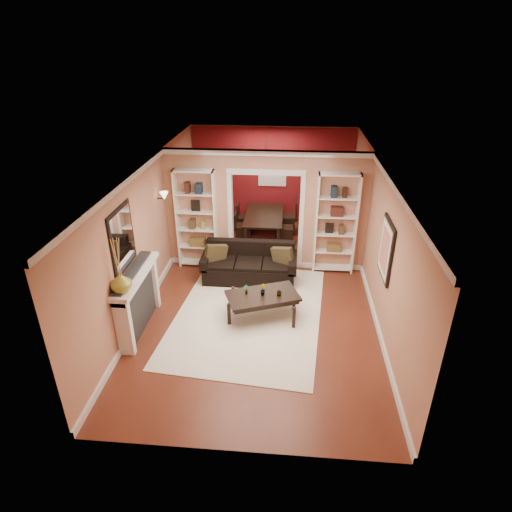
# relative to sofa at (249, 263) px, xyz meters

# --- Properties ---
(floor) EXTENTS (8.00, 8.00, 0.00)m
(floor) POSITION_rel_sofa_xyz_m (0.30, -0.45, -0.40)
(floor) COLOR brown
(floor) RESTS_ON ground
(ceiling) EXTENTS (8.00, 8.00, 0.00)m
(ceiling) POSITION_rel_sofa_xyz_m (0.30, -0.45, 2.30)
(ceiling) COLOR white
(ceiling) RESTS_ON ground
(wall_back) EXTENTS (8.00, 0.00, 8.00)m
(wall_back) POSITION_rel_sofa_xyz_m (0.30, 3.55, 0.95)
(wall_back) COLOR tan
(wall_back) RESTS_ON ground
(wall_front) EXTENTS (8.00, 0.00, 8.00)m
(wall_front) POSITION_rel_sofa_xyz_m (0.30, -4.45, 0.95)
(wall_front) COLOR tan
(wall_front) RESTS_ON ground
(wall_left) EXTENTS (0.00, 8.00, 8.00)m
(wall_left) POSITION_rel_sofa_xyz_m (-1.95, -0.45, 0.95)
(wall_left) COLOR tan
(wall_left) RESTS_ON ground
(wall_right) EXTENTS (0.00, 8.00, 8.00)m
(wall_right) POSITION_rel_sofa_xyz_m (2.55, -0.45, 0.95)
(wall_right) COLOR tan
(wall_right) RESTS_ON ground
(partition_wall) EXTENTS (4.50, 0.15, 2.70)m
(partition_wall) POSITION_rel_sofa_xyz_m (0.30, 0.75, 0.95)
(partition_wall) COLOR tan
(partition_wall) RESTS_ON floor
(red_back_panel) EXTENTS (4.44, 0.04, 2.64)m
(red_back_panel) POSITION_rel_sofa_xyz_m (0.30, 3.52, 0.92)
(red_back_panel) COLOR maroon
(red_back_panel) RESTS_ON floor
(dining_window) EXTENTS (0.78, 0.03, 0.98)m
(dining_window) POSITION_rel_sofa_xyz_m (0.30, 3.48, 1.15)
(dining_window) COLOR #8CA5CC
(dining_window) RESTS_ON wall_back
(area_rug) EXTENTS (3.09, 4.07, 0.01)m
(area_rug) POSITION_rel_sofa_xyz_m (0.12, -1.32, -0.40)
(area_rug) COLOR white
(area_rug) RESTS_ON floor
(sofa) EXTENTS (2.06, 0.89, 0.80)m
(sofa) POSITION_rel_sofa_xyz_m (0.00, 0.00, 0.00)
(sofa) COLOR black
(sofa) RESTS_ON floor
(pillow_left) EXTENTS (0.47, 0.36, 0.47)m
(pillow_left) POSITION_rel_sofa_xyz_m (-0.73, -0.02, 0.22)
(pillow_left) COLOR #4F4221
(pillow_left) RESTS_ON sofa
(pillow_right) EXTENTS (0.47, 0.31, 0.46)m
(pillow_right) POSITION_rel_sofa_xyz_m (0.73, -0.02, 0.22)
(pillow_right) COLOR #4F4221
(pillow_right) RESTS_ON sofa
(coffee_table) EXTENTS (1.49, 1.15, 0.50)m
(coffee_table) POSITION_rel_sofa_xyz_m (0.39, -1.41, -0.15)
(coffee_table) COLOR black
(coffee_table) RESTS_ON floor
(plant_left) EXTENTS (0.11, 0.09, 0.19)m
(plant_left) POSITION_rel_sofa_xyz_m (0.09, -1.41, 0.19)
(plant_left) COLOR #336626
(plant_left) RESTS_ON coffee_table
(plant_center) EXTENTS (0.13, 0.14, 0.21)m
(plant_center) POSITION_rel_sofa_xyz_m (0.39, -1.41, 0.21)
(plant_center) COLOR #336626
(plant_center) RESTS_ON coffee_table
(plant_right) EXTENTS (0.10, 0.10, 0.18)m
(plant_right) POSITION_rel_sofa_xyz_m (0.70, -1.41, 0.19)
(plant_right) COLOR #336626
(plant_right) RESTS_ON coffee_table
(bookshelf_left) EXTENTS (0.90, 0.30, 2.30)m
(bookshelf_left) POSITION_rel_sofa_xyz_m (-1.25, 0.58, 0.75)
(bookshelf_left) COLOR white
(bookshelf_left) RESTS_ON floor
(bookshelf_right) EXTENTS (0.90, 0.30, 2.30)m
(bookshelf_right) POSITION_rel_sofa_xyz_m (1.85, 0.58, 0.75)
(bookshelf_right) COLOR white
(bookshelf_right) RESTS_ON floor
(fireplace) EXTENTS (0.32, 1.70, 1.16)m
(fireplace) POSITION_rel_sofa_xyz_m (-1.79, -1.95, 0.18)
(fireplace) COLOR white
(fireplace) RESTS_ON floor
(vase) EXTENTS (0.37, 0.37, 0.35)m
(vase) POSITION_rel_sofa_xyz_m (-1.79, -2.56, 0.93)
(vase) COLOR olive
(vase) RESTS_ON fireplace
(mirror) EXTENTS (0.03, 0.95, 1.10)m
(mirror) POSITION_rel_sofa_xyz_m (-1.93, -1.95, 1.40)
(mirror) COLOR silver
(mirror) RESTS_ON wall_left
(wall_sconce) EXTENTS (0.18, 0.18, 0.22)m
(wall_sconce) POSITION_rel_sofa_xyz_m (-1.85, 0.10, 1.43)
(wall_sconce) COLOR #FFE0A5
(wall_sconce) RESTS_ON wall_left
(framed_art) EXTENTS (0.04, 0.85, 1.05)m
(framed_art) POSITION_rel_sofa_xyz_m (2.51, -1.45, 1.15)
(framed_art) COLOR black
(framed_art) RESTS_ON wall_right
(dining_table) EXTENTS (1.79, 1.00, 0.63)m
(dining_table) POSITION_rel_sofa_xyz_m (0.20, 2.35, -0.09)
(dining_table) COLOR black
(dining_table) RESTS_ON floor
(dining_chair_nw) EXTENTS (0.45, 0.45, 0.78)m
(dining_chair_nw) POSITION_rel_sofa_xyz_m (-0.35, 2.05, -0.01)
(dining_chair_nw) COLOR black
(dining_chair_nw) RESTS_ON floor
(dining_chair_ne) EXTENTS (0.50, 0.50, 0.78)m
(dining_chair_ne) POSITION_rel_sofa_xyz_m (0.75, 2.05, -0.01)
(dining_chair_ne) COLOR black
(dining_chair_ne) RESTS_ON floor
(dining_chair_sw) EXTENTS (0.47, 0.47, 0.83)m
(dining_chair_sw) POSITION_rel_sofa_xyz_m (-0.35, 2.65, 0.01)
(dining_chair_sw) COLOR black
(dining_chair_sw) RESTS_ON floor
(dining_chair_se) EXTENTS (0.55, 0.55, 0.95)m
(dining_chair_se) POSITION_rel_sofa_xyz_m (0.75, 2.65, 0.07)
(dining_chair_se) COLOR black
(dining_chair_se) RESTS_ON floor
(chandelier) EXTENTS (0.50, 0.50, 0.30)m
(chandelier) POSITION_rel_sofa_xyz_m (0.30, 2.25, 1.62)
(chandelier) COLOR #372319
(chandelier) RESTS_ON ceiling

